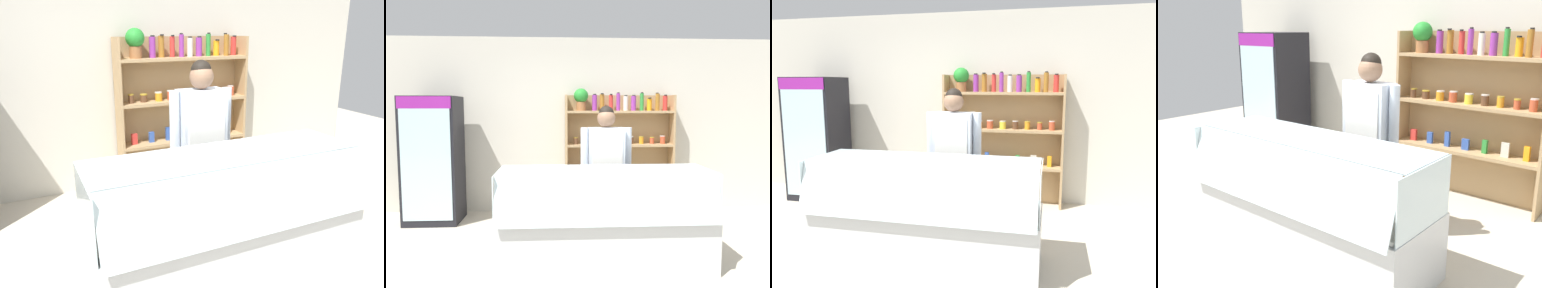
% 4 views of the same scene
% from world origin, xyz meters
% --- Properties ---
extents(ground_plane, '(12.00, 12.00, 0.00)m').
position_xyz_m(ground_plane, '(0.00, 0.00, 0.00)').
color(ground_plane, beige).
extents(back_wall, '(6.80, 0.10, 2.70)m').
position_xyz_m(back_wall, '(0.00, 2.30, 1.35)').
color(back_wall, beige).
rests_on(back_wall, ground).
extents(drinks_fridge, '(0.74, 0.62, 1.79)m').
position_xyz_m(drinks_fridge, '(-2.10, 1.75, 0.89)').
color(drinks_fridge, black).
rests_on(drinks_fridge, ground).
extents(shelving_unit, '(1.66, 0.29, 1.92)m').
position_xyz_m(shelving_unit, '(0.57, 2.12, 1.07)').
color(shelving_unit, tan).
rests_on(shelving_unit, ground).
extents(deli_display_case, '(2.16, 0.79, 1.01)m').
position_xyz_m(deli_display_case, '(0.13, 0.12, 0.31)').
color(deli_display_case, silver).
rests_on(deli_display_case, ground).
extents(shop_clerk, '(0.61, 0.25, 1.65)m').
position_xyz_m(shop_clerk, '(0.24, 0.80, 0.98)').
color(shop_clerk, '#2D2D38').
rests_on(shop_clerk, ground).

